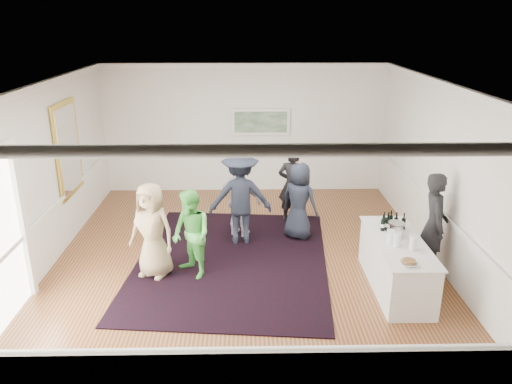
{
  "coord_description": "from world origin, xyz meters",
  "views": [
    {
      "loc": [
        0.04,
        -8.25,
        4.26
      ],
      "look_at": [
        0.21,
        0.2,
        1.27
      ],
      "focal_mm": 35.0,
      "sensor_mm": 36.0,
      "label": 1
    }
  ],
  "objects_px": {
    "guest_lilac": "(239,200)",
    "ice_bucket": "(396,230)",
    "bartender": "(434,225)",
    "nut_bowl": "(409,263)",
    "serving_table": "(396,264)",
    "guest_dark_b": "(292,185)",
    "guest_green": "(191,235)",
    "guest_tan": "(152,230)",
    "guest_dark_a": "(240,197)",
    "guest_navy": "(299,201)"
  },
  "relations": [
    {
      "from": "guest_lilac",
      "to": "serving_table",
      "type": "bearing_deg",
      "value": 166.06
    },
    {
      "from": "guest_green",
      "to": "nut_bowl",
      "type": "bearing_deg",
      "value": 29.53
    },
    {
      "from": "bartender",
      "to": "guest_dark_a",
      "type": "distance_m",
      "value": 3.56
    },
    {
      "from": "serving_table",
      "to": "guest_dark_b",
      "type": "bearing_deg",
      "value": 117.23
    },
    {
      "from": "bartender",
      "to": "guest_green",
      "type": "bearing_deg",
      "value": 97.8
    },
    {
      "from": "bartender",
      "to": "nut_bowl",
      "type": "xyz_separation_m",
      "value": [
        -0.81,
        -1.26,
        -0.03
      ]
    },
    {
      "from": "guest_green",
      "to": "guest_lilac",
      "type": "xyz_separation_m",
      "value": [
        0.8,
        1.66,
        0.0
      ]
    },
    {
      "from": "serving_table",
      "to": "bartender",
      "type": "xyz_separation_m",
      "value": [
        0.72,
        0.44,
        0.49
      ]
    },
    {
      "from": "guest_tan",
      "to": "guest_navy",
      "type": "relative_size",
      "value": 1.07
    },
    {
      "from": "guest_tan",
      "to": "guest_dark_a",
      "type": "relative_size",
      "value": 0.88
    },
    {
      "from": "guest_green",
      "to": "guest_navy",
      "type": "bearing_deg",
      "value": 89.18
    },
    {
      "from": "ice_bucket",
      "to": "serving_table",
      "type": "bearing_deg",
      "value": -86.82
    },
    {
      "from": "guest_dark_a",
      "to": "ice_bucket",
      "type": "relative_size",
      "value": 7.3
    },
    {
      "from": "serving_table",
      "to": "guest_lilac",
      "type": "bearing_deg",
      "value": 140.39
    },
    {
      "from": "guest_green",
      "to": "guest_dark_b",
      "type": "relative_size",
      "value": 0.92
    },
    {
      "from": "guest_lilac",
      "to": "bartender",
      "type": "bearing_deg",
      "value": 178.47
    },
    {
      "from": "guest_dark_a",
      "to": "guest_green",
      "type": "bearing_deg",
      "value": 54.88
    },
    {
      "from": "guest_lilac",
      "to": "guest_dark_b",
      "type": "xyz_separation_m",
      "value": [
        1.12,
        0.7,
        0.06
      ]
    },
    {
      "from": "serving_table",
      "to": "nut_bowl",
      "type": "distance_m",
      "value": 0.95
    },
    {
      "from": "guest_green",
      "to": "guest_dark_a",
      "type": "bearing_deg",
      "value": 109.97
    },
    {
      "from": "bartender",
      "to": "guest_tan",
      "type": "distance_m",
      "value": 4.76
    },
    {
      "from": "guest_navy",
      "to": "nut_bowl",
      "type": "height_order",
      "value": "guest_navy"
    },
    {
      "from": "bartender",
      "to": "guest_dark_a",
      "type": "bearing_deg",
      "value": 75.36
    },
    {
      "from": "serving_table",
      "to": "nut_bowl",
      "type": "bearing_deg",
      "value": -96.36
    },
    {
      "from": "serving_table",
      "to": "guest_lilac",
      "type": "distance_m",
      "value": 3.37
    },
    {
      "from": "guest_lilac",
      "to": "ice_bucket",
      "type": "relative_size",
      "value": 5.98
    },
    {
      "from": "serving_table",
      "to": "guest_tan",
      "type": "height_order",
      "value": "guest_tan"
    },
    {
      "from": "serving_table",
      "to": "ice_bucket",
      "type": "distance_m",
      "value": 0.56
    },
    {
      "from": "guest_green",
      "to": "nut_bowl",
      "type": "xyz_separation_m",
      "value": [
        3.29,
        -1.3,
        0.12
      ]
    },
    {
      "from": "serving_table",
      "to": "guest_navy",
      "type": "height_order",
      "value": "guest_navy"
    },
    {
      "from": "guest_tan",
      "to": "serving_table",
      "type": "bearing_deg",
      "value": 14.78
    },
    {
      "from": "serving_table",
      "to": "guest_tan",
      "type": "xyz_separation_m",
      "value": [
        -4.04,
        0.52,
        0.41
      ]
    },
    {
      "from": "guest_green",
      "to": "guest_dark_a",
      "type": "distance_m",
      "value": 1.59
    },
    {
      "from": "bartender",
      "to": "ice_bucket",
      "type": "distance_m",
      "value": 0.78
    },
    {
      "from": "guest_navy",
      "to": "guest_lilac",
      "type": "bearing_deg",
      "value": 29.2
    },
    {
      "from": "ice_bucket",
      "to": "nut_bowl",
      "type": "distance_m",
      "value": 0.99
    },
    {
      "from": "ice_bucket",
      "to": "guest_tan",
      "type": "bearing_deg",
      "value": 174.97
    },
    {
      "from": "guest_dark_a",
      "to": "guest_navy",
      "type": "bearing_deg",
      "value": -174.2
    },
    {
      "from": "guest_lilac",
      "to": "guest_dark_a",
      "type": "distance_m",
      "value": 0.35
    },
    {
      "from": "guest_dark_b",
      "to": "serving_table",
      "type": "bearing_deg",
      "value": 131.24
    },
    {
      "from": "guest_dark_a",
      "to": "ice_bucket",
      "type": "bearing_deg",
      "value": 142.86
    },
    {
      "from": "guest_green",
      "to": "guest_lilac",
      "type": "relative_size",
      "value": 0.99
    },
    {
      "from": "guest_dark_b",
      "to": "ice_bucket",
      "type": "height_order",
      "value": "guest_dark_b"
    },
    {
      "from": "guest_dark_a",
      "to": "guest_dark_b",
      "type": "distance_m",
      "value": 1.49
    },
    {
      "from": "bartender",
      "to": "guest_tan",
      "type": "bearing_deg",
      "value": 97.41
    },
    {
      "from": "guest_dark_b",
      "to": "ice_bucket",
      "type": "xyz_separation_m",
      "value": [
        1.45,
        -2.67,
        0.13
      ]
    },
    {
      "from": "serving_table",
      "to": "guest_lilac",
      "type": "xyz_separation_m",
      "value": [
        -2.58,
        2.14,
        0.35
      ]
    },
    {
      "from": "nut_bowl",
      "to": "guest_dark_a",
      "type": "bearing_deg",
      "value": 132.91
    },
    {
      "from": "guest_dark_a",
      "to": "guest_lilac",
      "type": "bearing_deg",
      "value": -89.59
    },
    {
      "from": "guest_dark_a",
      "to": "nut_bowl",
      "type": "bearing_deg",
      "value": 128.96
    }
  ]
}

